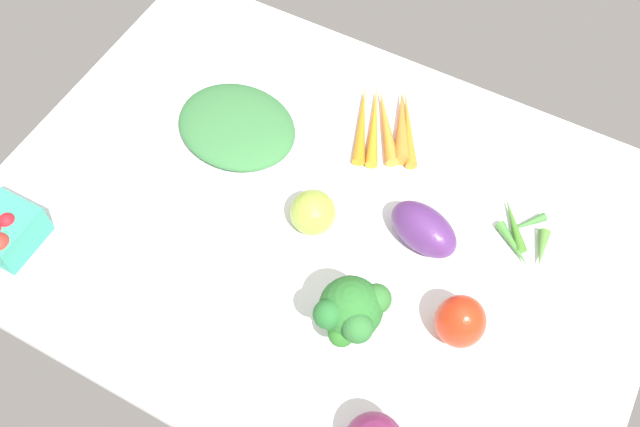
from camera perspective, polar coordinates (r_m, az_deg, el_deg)
tablecloth at (r=114.98cm, az=-0.00°, el=-0.78°), size 104.00×76.00×2.00cm
broccoli_head at (r=97.79cm, az=2.49°, el=-7.77°), size 9.12×9.95×12.85cm
okra_pile at (r=116.06cm, az=15.78°, el=-1.70°), size 10.52×11.46×1.95cm
heirloom_tomato_green at (r=110.66cm, az=-0.57°, el=0.09°), size 7.17×7.17×7.17cm
leafy_greens_clump at (r=122.75cm, az=-6.62°, el=6.90°), size 22.88×19.62×4.69cm
bell_pepper_red at (r=103.46cm, az=11.06°, el=-8.39°), size 9.90×9.90×8.62cm
eggplant at (r=110.43cm, az=8.22°, el=-1.23°), size 13.03×9.81×6.88cm
berry_basket at (r=119.44cm, az=-23.95°, el=-1.08°), size 9.48×9.48×7.24cm
carrot_bunch at (r=124.26cm, az=5.34°, el=7.08°), size 16.55×18.98×2.82cm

